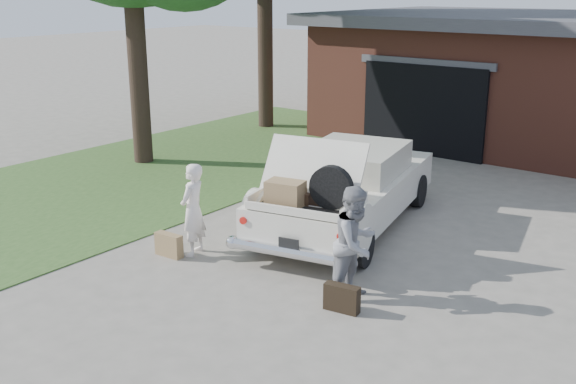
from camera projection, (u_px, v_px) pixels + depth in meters
The scene contains 8 objects.
ground at pixel (263, 274), 9.79m from camera, with size 90.00×90.00×0.00m, color gray.
grass_strip at pixel (160, 170), 15.26m from camera, with size 6.00×16.00×0.02m, color #2D4C1E.
house at pixel (573, 80), 17.44m from camera, with size 12.80×7.80×3.30m.
sedan at pixel (347, 188), 11.51m from camera, with size 2.79×5.06×1.81m.
woman_left at pixel (193, 210), 10.31m from camera, with size 0.53×0.35×1.45m, color white.
woman_right at pixel (356, 244), 8.82m from camera, with size 0.76×0.59×1.56m, color gray.
suitcase_left at pixel (169, 245), 10.39m from camera, with size 0.47×0.15×0.36m, color #9C7B4F.
suitcase_right at pixel (342, 298), 8.63m from camera, with size 0.47×0.15×0.36m, color black.
Camera 1 is at (5.76, -6.93, 4.03)m, focal length 42.00 mm.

